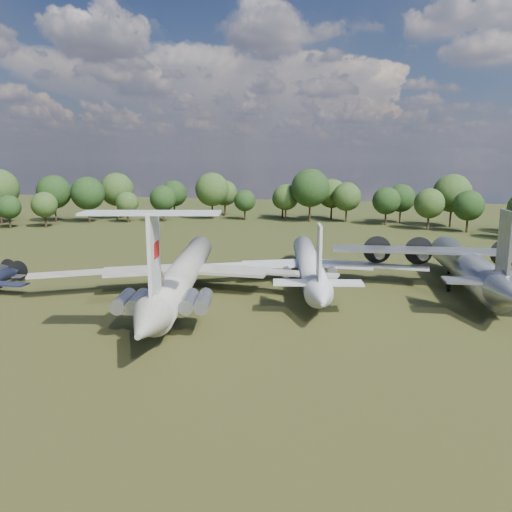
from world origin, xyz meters
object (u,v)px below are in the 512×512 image
(an12_transport, at_px, (467,271))
(person_on_il62, at_px, (162,279))
(il62_airliner, at_px, (184,278))
(tu104_jet, at_px, (309,268))

(an12_transport, relative_size, person_on_il62, 25.34)
(il62_airliner, relative_size, tu104_jet, 1.16)
(il62_airliner, height_order, person_on_il62, person_on_il62)
(an12_transport, bearing_deg, tu104_jet, 178.98)
(tu104_jet, xyz_separation_m, person_on_il62, (-11.09, -23.94, 3.54))
(il62_airliner, height_order, tu104_jet, il62_airliner)
(tu104_jet, height_order, an12_transport, an12_transport)
(an12_transport, xyz_separation_m, person_on_il62, (-31.82, -25.58, 3.12))
(an12_transport, bearing_deg, il62_airliner, -166.42)
(an12_transport, distance_m, person_on_il62, 40.95)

